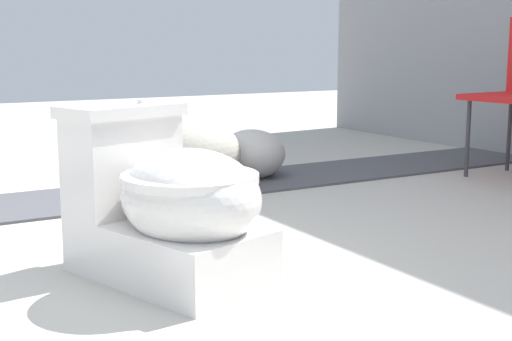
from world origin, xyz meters
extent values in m
plane|color=#B7B2A8|center=(0.00, 0.00, 0.00)|extent=(14.00, 14.00, 0.00)
cube|color=#4C4C51|center=(-1.25, 0.50, 0.01)|extent=(0.56, 8.00, 0.01)
cube|color=white|center=(-0.07, 0.23, 0.09)|extent=(0.67, 0.50, 0.17)
ellipsoid|color=white|center=(0.03, 0.26, 0.26)|extent=(0.53, 0.47, 0.28)
cylinder|color=white|center=(0.03, 0.26, 0.32)|extent=(0.49, 0.49, 0.03)
cube|color=white|center=(-0.27, 0.17, 0.32)|extent=(0.27, 0.38, 0.30)
cube|color=white|center=(-0.27, 0.17, 0.49)|extent=(0.30, 0.41, 0.04)
cylinder|color=silver|center=(-0.29, 0.25, 0.51)|extent=(0.02, 0.02, 0.01)
cylinder|color=#38383D|center=(-0.82, 2.25, 0.20)|extent=(0.02, 0.02, 0.40)
cylinder|color=#38383D|center=(-0.84, 2.59, 0.20)|extent=(0.02, 0.02, 0.40)
ellipsoid|color=#ADA899|center=(-1.25, 0.85, 0.18)|extent=(0.67, 0.68, 0.35)
ellipsoid|color=#B7B2AD|center=(-1.33, 1.24, 0.13)|extent=(0.40, 0.43, 0.26)
camera|label=1|loc=(1.82, -0.57, 0.69)|focal=50.00mm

